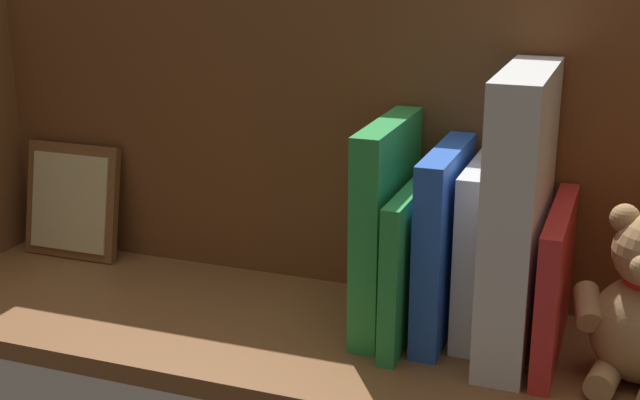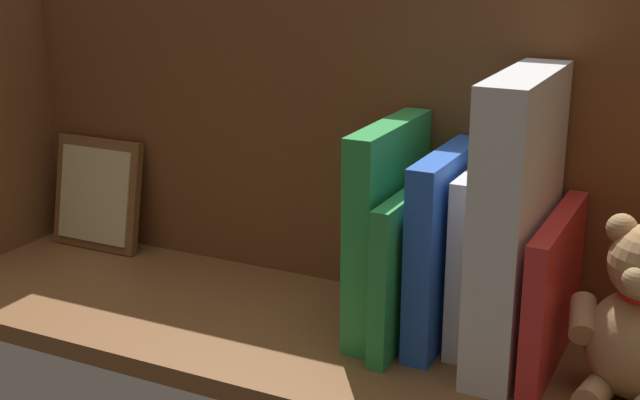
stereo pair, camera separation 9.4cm
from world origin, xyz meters
TOP-DOWN VIEW (x-y plane):
  - ground_plane at (0.00, 0.00)cm, footprint 105.58×31.55cm
  - shelf_back_panel at (0.00, -13.52)cm, footprint 105.58×1.50cm
  - book_2 at (-25.12, -2.49)cm, footprint 2.07×19.76cm
  - dictionary_thick_white at (-20.89, -2.45)cm, footprint 4.97×19.64cm
  - book_3 at (-16.41, -5.12)cm, footprint 2.57×14.50cm
  - book_4 at (-12.92, -3.86)cm, footprint 2.98×17.03cm
  - book_5 at (-9.75, -2.63)cm, footprint 2.12×19.49cm
  - book_6 at (-6.50, -3.56)cm, footprint 3.13×17.63cm
  - picture_frame_leaning at (39.76, -9.85)cm, footprint 13.96×4.42cm

SIDE VIEW (x-z plane):
  - ground_plane at x=0.00cm, z-range -2.20..0.00cm
  - picture_frame_leaning at x=39.76cm, z-range -0.12..15.36cm
  - book_2 at x=-25.12cm, z-range 0.00..16.02cm
  - book_5 at x=-9.75cm, z-range -0.01..16.98cm
  - book_3 at x=-16.41cm, z-range 0.00..19.31cm
  - book_4 at x=-12.92cm, z-range 0.00..20.92cm
  - book_6 at x=-6.50cm, z-range 0.00..23.44cm
  - dictionary_thick_white at x=-20.89cm, z-range 0.00..29.97cm
  - shelf_back_panel at x=0.00cm, z-range 0.00..37.15cm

